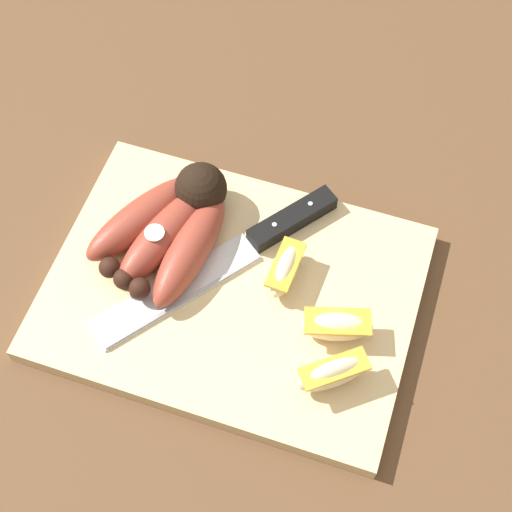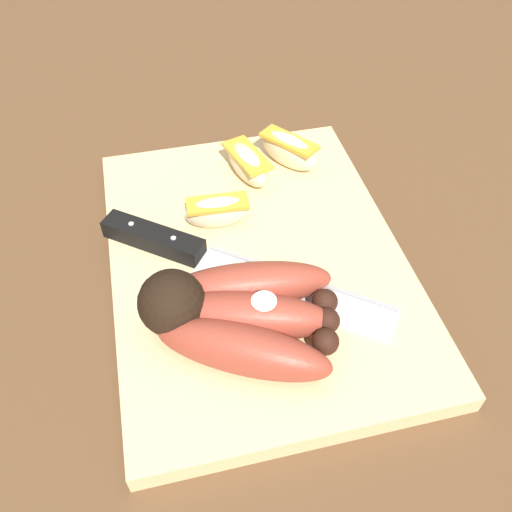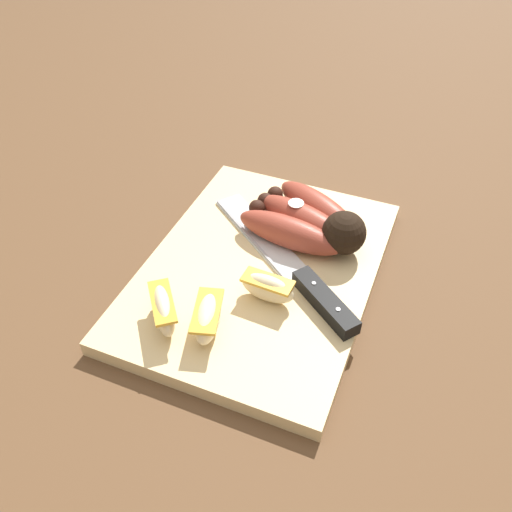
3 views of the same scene
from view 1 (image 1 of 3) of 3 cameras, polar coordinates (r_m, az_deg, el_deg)
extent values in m
plane|color=brown|center=(0.78, -1.20, -3.20)|extent=(6.00, 6.00, 0.00)
cube|color=#DBBC84|center=(0.77, -1.70, -2.52)|extent=(0.36, 0.27, 0.02)
sphere|color=black|center=(0.79, -4.11, 5.02)|extent=(0.05, 0.05, 0.05)
ellipsoid|color=brown|center=(0.79, -8.47, 2.80)|extent=(0.10, 0.14, 0.04)
sphere|color=black|center=(0.77, -10.79, -0.84)|extent=(0.02, 0.02, 0.02)
ellipsoid|color=brown|center=(0.78, -6.72, 1.66)|extent=(0.08, 0.14, 0.04)
sphere|color=black|center=(0.76, -9.75, -1.67)|extent=(0.02, 0.02, 0.02)
ellipsoid|color=brown|center=(0.76, -4.91, 0.49)|extent=(0.05, 0.14, 0.04)
sphere|color=black|center=(0.75, -8.60, -2.36)|extent=(0.02, 0.02, 0.02)
cylinder|color=white|center=(0.75, -7.53, 1.73)|extent=(0.02, 0.02, 0.00)
cube|color=silver|center=(0.76, -5.91, -2.55)|extent=(0.14, 0.16, 0.00)
cube|color=#99999E|center=(0.76, -5.32, -3.31)|extent=(0.11, 0.14, 0.00)
cube|color=black|center=(0.79, 2.69, 2.76)|extent=(0.08, 0.09, 0.02)
cylinder|color=#B2B2B7|center=(0.79, 4.05, 3.89)|extent=(0.01, 0.01, 0.00)
cylinder|color=#B2B2B7|center=(0.78, 1.37, 2.34)|extent=(0.01, 0.01, 0.00)
ellipsoid|color=beige|center=(0.71, 5.75, -8.67)|extent=(0.07, 0.06, 0.04)
cube|color=gold|center=(0.70, 5.84, -8.30)|extent=(0.06, 0.06, 0.00)
ellipsoid|color=beige|center=(0.73, 6.00, -5.22)|extent=(0.07, 0.04, 0.03)
cube|color=gold|center=(0.72, 6.09, -4.85)|extent=(0.07, 0.04, 0.00)
ellipsoid|color=beige|center=(0.75, 2.19, -1.04)|extent=(0.03, 0.06, 0.03)
cube|color=gold|center=(0.74, 2.22, -0.63)|extent=(0.03, 0.06, 0.00)
camera|label=2|loc=(0.69, -30.59, 26.46)|focal=38.20mm
camera|label=3|loc=(0.62, 48.62, 19.94)|focal=37.42mm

